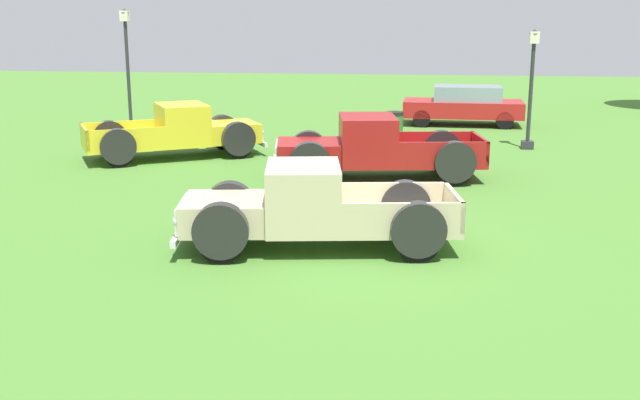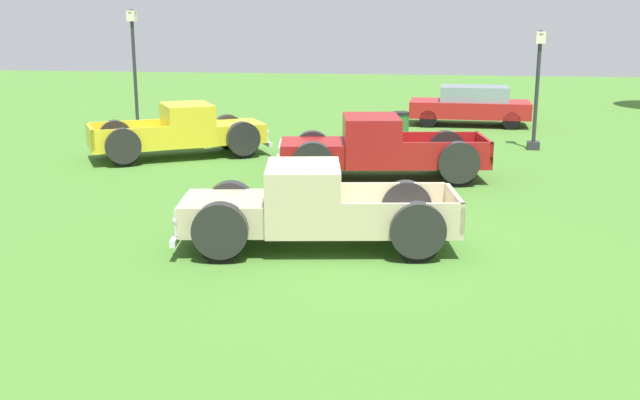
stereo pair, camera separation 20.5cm
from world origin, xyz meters
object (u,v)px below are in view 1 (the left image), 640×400
pickup_truck_behind_right (185,132)px  pickup_truck_behind_left (365,149)px  sedan_distant_a (464,105)px  trash_can (395,126)px  lamp_post_near (531,87)px  pickup_truck_foreground (300,209)px  lamp_post_far (128,69)px

pickup_truck_behind_right → pickup_truck_behind_left: bearing=-24.0°
sedan_distant_a → trash_can: sedan_distant_a is taller
pickup_truck_behind_right → lamp_post_near: size_ratio=1.46×
pickup_truck_foreground → lamp_post_near: 12.58m
pickup_truck_foreground → sedan_distant_a: pickup_truck_foreground is taller
pickup_truck_behind_right → lamp_post_near: bearing=14.5°
lamp_post_near → sedan_distant_a: bearing=108.6°
pickup_truck_foreground → pickup_truck_behind_right: 9.76m
pickup_truck_foreground → sedan_distant_a: 16.73m
pickup_truck_behind_right → lamp_post_far: size_ratio=1.25×
pickup_truck_foreground → pickup_truck_behind_left: (0.77, 6.08, 0.04)m
lamp_post_near → trash_can: 4.65m
pickup_truck_behind_right → lamp_post_far: bearing=127.0°
pickup_truck_foreground → trash_can: size_ratio=5.53×
lamp_post_far → lamp_post_near: bearing=-7.5°
lamp_post_near → trash_can: bearing=163.2°
sedan_distant_a → lamp_post_far: (-11.99, -3.27, 1.48)m
lamp_post_near → pickup_truck_behind_right: bearing=-165.5°
sedan_distant_a → pickup_truck_behind_left: bearing=-107.0°
pickup_truck_foreground → pickup_truck_behind_left: 6.13m
pickup_truck_behind_left → lamp_post_far: bearing=142.0°
pickup_truck_foreground → trash_can: (1.36, 12.49, -0.26)m
lamp_post_far → trash_can: (9.46, -0.51, -1.79)m
pickup_truck_foreground → trash_can: bearing=83.8°
pickup_truck_foreground → trash_can: pickup_truck_foreground is taller
lamp_post_near → trash_can: (-4.22, 1.28, -1.46)m
pickup_truck_behind_right → pickup_truck_foreground: bearing=-61.0°
lamp_post_far → pickup_truck_behind_right: bearing=-53.0°
pickup_truck_behind_right → trash_can: size_ratio=5.68×
lamp_post_near → lamp_post_far: size_ratio=0.86×
pickup_truck_behind_left → pickup_truck_behind_right: 6.02m
pickup_truck_behind_right → lamp_post_near: lamp_post_near is taller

